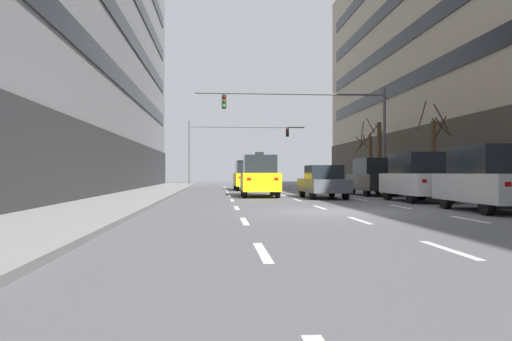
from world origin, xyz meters
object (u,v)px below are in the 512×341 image
at_px(car_driving_0, 323,182).
at_px(taxi_driving_1, 259,176).
at_px(car_parked_2, 417,177).
at_px(street_tree_1, 379,155).
at_px(taxi_driving_2, 247,176).
at_px(street_tree_0, 369,159).
at_px(street_tree_2, 434,153).
at_px(car_parked_3, 373,177).
at_px(car_parked_1, 488,179).
at_px(traffic_signal_1, 227,140).
at_px(traffic_signal_0, 324,117).

height_order(car_driving_0, taxi_driving_1, taxi_driving_1).
relative_size(car_parked_2, street_tree_1, 0.90).
distance_m(taxi_driving_2, car_parked_2, 16.51).
bearing_deg(car_parked_2, street_tree_0, 80.50).
height_order(car_parked_2, street_tree_2, street_tree_2).
distance_m(car_parked_3, street_tree_1, 6.77).
xyz_separation_m(car_parked_1, street_tree_2, (2.46, 9.42, 1.25)).
relative_size(car_parked_2, street_tree_0, 0.89).
bearing_deg(car_parked_3, taxi_driving_2, 125.72).
bearing_deg(taxi_driving_2, street_tree_0, -6.19).
xyz_separation_m(car_parked_2, traffic_signal_1, (-7.74, 28.46, 3.57)).
relative_size(car_parked_1, street_tree_1, 0.89).
bearing_deg(car_parked_3, street_tree_0, 73.67).
relative_size(car_parked_1, street_tree_0, 0.89).
xyz_separation_m(taxi_driving_2, traffic_signal_0, (4.24, -6.88, 3.61)).
height_order(car_driving_0, traffic_signal_1, traffic_signal_1).
bearing_deg(street_tree_0, street_tree_1, -88.30).
distance_m(taxi_driving_1, traffic_signal_1, 23.75).
bearing_deg(street_tree_2, traffic_signal_1, 112.39).
height_order(car_parked_1, car_parked_3, car_parked_1).
distance_m(taxi_driving_1, car_parked_3, 6.61).
height_order(car_driving_0, car_parked_2, car_parked_2).
relative_size(street_tree_0, street_tree_2, 1.00).
relative_size(taxi_driving_1, traffic_signal_0, 0.39).
bearing_deg(car_driving_0, taxi_driving_2, 104.24).
bearing_deg(car_driving_0, street_tree_2, 4.87).
distance_m(car_driving_0, car_parked_2, 4.73).
xyz_separation_m(traffic_signal_0, traffic_signal_1, (-5.46, 20.17, -0.05)).
bearing_deg(traffic_signal_1, taxi_driving_2, -84.78).
xyz_separation_m(street_tree_1, street_tree_2, (0.03, -8.53, -0.24)).
xyz_separation_m(car_parked_2, car_parked_3, (0.00, 6.09, -0.03)).
bearing_deg(taxi_driving_2, street_tree_1, -18.19).
distance_m(car_parked_1, street_tree_1, 18.17).
distance_m(car_parked_2, traffic_signal_1, 29.71).
bearing_deg(street_tree_1, traffic_signal_0, -140.21).
relative_size(car_driving_0, street_tree_1, 0.88).
bearing_deg(car_parked_1, car_parked_2, 90.00).
height_order(traffic_signal_1, street_tree_1, traffic_signal_1).
distance_m(car_driving_0, street_tree_2, 6.16).
xyz_separation_m(car_parked_1, street_tree_0, (2.38, 19.92, 1.24)).
bearing_deg(taxi_driving_1, traffic_signal_1, 92.98).
distance_m(traffic_signal_0, street_tree_0, 7.90).
distance_m(car_driving_0, street_tree_1, 10.94).
height_order(taxi_driving_2, traffic_signal_0, traffic_signal_0).
distance_m(car_driving_0, car_parked_3, 4.54).
xyz_separation_m(car_driving_0, traffic_signal_0, (1.20, 5.10, 3.88)).
bearing_deg(traffic_signal_0, car_parked_3, -43.94).
bearing_deg(traffic_signal_0, street_tree_2, -44.09).
bearing_deg(car_driving_0, traffic_signal_1, 99.55).
xyz_separation_m(taxi_driving_1, car_parked_1, (6.52, -10.73, -0.03)).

